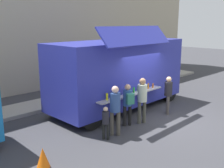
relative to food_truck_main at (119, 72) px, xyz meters
The scene contains 10 objects.
ground_plane 2.74m from the food_truck_main, 84.65° to the right, with size 60.00×60.00×0.00m, color #38383D.
curb_strip 5.04m from the food_truck_main, 146.81° to the left, with size 28.00×1.60×0.15m, color #9E998E.
food_truck_main is the anchor object (origin of this frame).
traffic_cone_orange 5.74m from the food_truck_main, 156.95° to the right, with size 0.36×0.36×0.55m, color orange.
trash_bin 4.77m from the food_truck_main, 30.03° to the left, with size 0.60×0.60×1.03m, color #2D5E38.
customer_front_ordering 2.16m from the food_truck_main, 110.48° to the right, with size 0.36×0.36×1.77m.
customer_mid_with_backpack 2.32m from the food_truck_main, 127.13° to the right, with size 0.42×0.52×1.60m.
customer_rear_waiting 3.11m from the food_truck_main, 138.05° to the right, with size 0.36×0.36×1.74m.
customer_extra_browsing 2.31m from the food_truck_main, 65.87° to the right, with size 0.33×0.33×1.61m.
child_near_queue 3.57m from the food_truck_main, 142.87° to the right, with size 0.23×0.23×1.13m.
Camera 1 is at (-8.55, -5.97, 3.80)m, focal length 42.87 mm.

